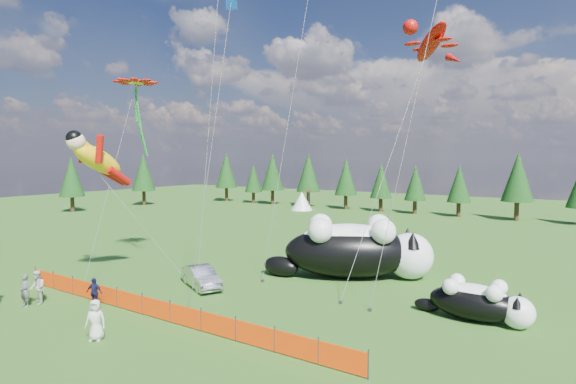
% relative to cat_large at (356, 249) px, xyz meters
% --- Properties ---
extents(ground, '(160.00, 160.00, 0.00)m').
position_rel_cat_large_xyz_m(ground, '(-4.95, -9.23, -1.91)').
color(ground, '#0F3609').
rests_on(ground, ground).
extents(safety_fence, '(22.06, 0.06, 1.10)m').
position_rel_cat_large_xyz_m(safety_fence, '(-4.95, -12.23, -1.41)').
color(safety_fence, '#262626').
rests_on(safety_fence, ground).
extents(tree_line, '(90.00, 4.00, 8.00)m').
position_rel_cat_large_xyz_m(tree_line, '(-4.95, 35.77, 2.09)').
color(tree_line, black).
rests_on(tree_line, ground).
extents(festival_tents, '(50.00, 3.20, 2.80)m').
position_rel_cat_large_xyz_m(festival_tents, '(6.05, 30.77, -0.51)').
color(festival_tents, white).
rests_on(festival_tents, ground).
extents(cat_large, '(10.26, 7.39, 4.02)m').
position_rel_cat_large_xyz_m(cat_large, '(0.00, 0.00, 0.00)').
color(cat_large, black).
rests_on(cat_large, ground).
extents(cat_small, '(5.53, 2.04, 2.00)m').
position_rel_cat_large_xyz_m(cat_small, '(8.17, -4.02, -0.96)').
color(cat_small, black).
rests_on(cat_small, ground).
extents(car, '(4.04, 2.93, 1.27)m').
position_rel_cat_large_xyz_m(car, '(-6.85, -7.16, -1.28)').
color(car, silver).
rests_on(car, ground).
extents(spectator_a, '(0.67, 0.48, 1.73)m').
position_rel_cat_large_xyz_m(spectator_a, '(-12.03, -14.80, -1.05)').
color(spectator_a, '#515155').
rests_on(spectator_a, ground).
extents(spectator_b, '(1.00, 0.78, 1.80)m').
position_rel_cat_large_xyz_m(spectator_b, '(-11.95, -14.21, -1.01)').
color(spectator_b, beige).
rests_on(spectator_b, ground).
extents(spectator_c, '(1.01, 0.72, 1.55)m').
position_rel_cat_large_xyz_m(spectator_c, '(-8.96, -12.86, -1.13)').
color(spectator_c, '#141538').
rests_on(spectator_c, ground).
extents(spectator_e, '(1.03, 0.92, 1.76)m').
position_rel_cat_large_xyz_m(spectator_e, '(-5.03, -15.39, -1.03)').
color(spectator_e, beige).
rests_on(spectator_e, ground).
extents(superhero_kite, '(6.53, 5.56, 10.37)m').
position_rel_cat_large_xyz_m(superhero_kite, '(-13.07, -9.64, 5.75)').
color(superhero_kite, yellow).
rests_on(superhero_kite, ground).
extents(gecko_kite, '(6.61, 14.50, 18.98)m').
position_rel_cat_large_xyz_m(gecko_kite, '(2.96, 5.43, 13.81)').
color(gecko_kite, '#BA0D09').
rests_on(gecko_kite, ground).
extents(flower_kite, '(3.53, 7.03, 13.91)m').
position_rel_cat_large_xyz_m(flower_kite, '(-13.88, -6.02, 10.90)').
color(flower_kite, '#BA0D09').
rests_on(flower_kite, ground).
extents(diamond_kite_a, '(1.59, 3.76, 19.12)m').
position_rel_cat_large_xyz_m(diamond_kite_a, '(-7.73, -4.48, 15.33)').
color(diamond_kite_a, '#0B44B3').
rests_on(diamond_kite_a, ground).
extents(diamond_kite_c, '(2.06, 2.03, 15.98)m').
position_rel_cat_large_xyz_m(diamond_kite_c, '(-2.42, -9.58, 12.57)').
color(diamond_kite_c, '#0B44B3').
rests_on(diamond_kite_c, ground).
extents(diamond_kite_d, '(0.60, 5.97, 20.76)m').
position_rel_cat_large_xyz_m(diamond_kite_d, '(-4.23, 0.82, 16.61)').
color(diamond_kite_d, '#0EAB9E').
rests_on(diamond_kite_d, ground).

